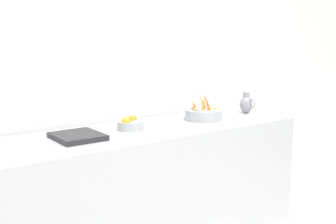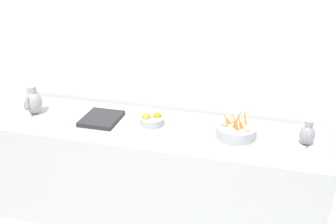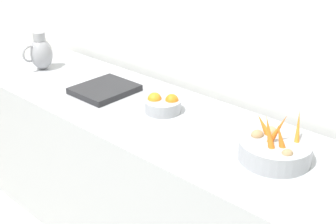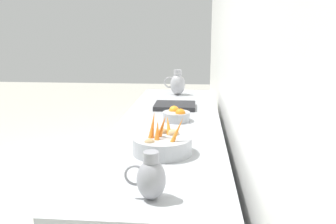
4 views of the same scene
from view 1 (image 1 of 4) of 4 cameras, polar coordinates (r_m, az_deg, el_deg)
The scene contains 6 objects.
tile_wall_left at distance 3.62m, azimuth -1.99°, elevation 8.73°, with size 0.10×9.08×3.00m, color white.
prep_counter at distance 3.15m, azimuth -4.49°, elevation -10.82°, with size 0.73×2.77×0.92m, color #ADAFB5.
vegetable_colander at distance 3.42m, azimuth 4.94°, elevation -0.25°, with size 0.32×0.32×0.22m.
orange_bowl at distance 3.04m, azimuth -5.29°, elevation -1.72°, with size 0.20×0.20×0.10m.
metal_pitcher_short at distance 3.78m, azimuth 10.82°, elevation 1.13°, with size 0.16×0.11×0.19m.
counter_sink_basin at distance 2.82m, azimuth -12.46°, elevation -3.32°, with size 0.34×0.30×0.04m, color #232326.
Camera 1 is at (1.03, -1.68, 1.57)m, focal length 43.87 mm.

